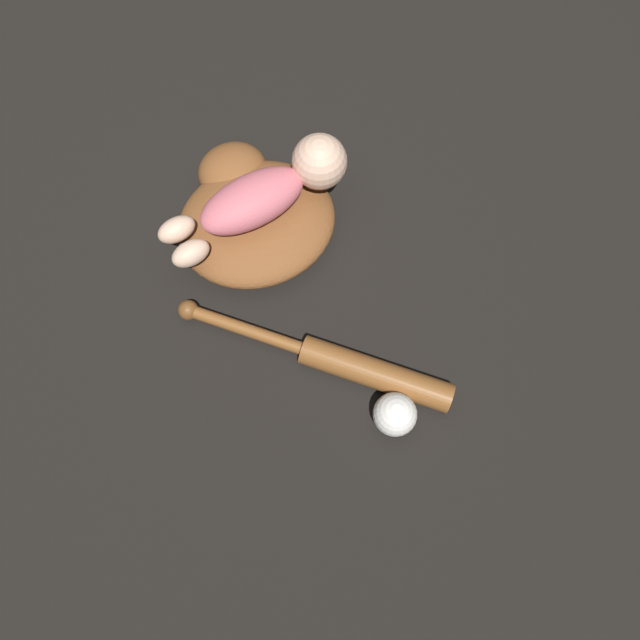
{
  "coord_description": "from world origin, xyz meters",
  "views": [
    {
      "loc": [
        -0.2,
        -0.54,
        1.13
      ],
      "look_at": [
        0.03,
        -0.21,
        0.07
      ],
      "focal_mm": 35.0,
      "sensor_mm": 36.0,
      "label": 1
    }
  ],
  "objects_px": {
    "baseball_glove": "(253,214)",
    "baseball_bat": "(347,364)",
    "baseball": "(395,414)",
    "baby_figure": "(271,190)"
  },
  "relations": [
    {
      "from": "baby_figure",
      "to": "baseball_bat",
      "type": "height_order",
      "value": "baby_figure"
    },
    {
      "from": "baseball_glove",
      "to": "baby_figure",
      "type": "bearing_deg",
      "value": -34.52
    },
    {
      "from": "baseball_glove",
      "to": "baseball_bat",
      "type": "relative_size",
      "value": 0.82
    },
    {
      "from": "baseball_bat",
      "to": "baseball",
      "type": "xyz_separation_m",
      "value": [
        0.01,
        -0.13,
        0.01
      ]
    },
    {
      "from": "baby_figure",
      "to": "baseball_bat",
      "type": "distance_m",
      "value": 0.35
    },
    {
      "from": "baseball",
      "to": "baseball_bat",
      "type": "bearing_deg",
      "value": 96.28
    },
    {
      "from": "baseball_glove",
      "to": "baseball_bat",
      "type": "height_order",
      "value": "baseball_glove"
    },
    {
      "from": "baseball_glove",
      "to": "baseball_bat",
      "type": "distance_m",
      "value": 0.36
    },
    {
      "from": "baseball_glove",
      "to": "baseball_bat",
      "type": "xyz_separation_m",
      "value": [
        -0.02,
        -0.36,
        -0.02
      ]
    },
    {
      "from": "baseball_glove",
      "to": "baby_figure",
      "type": "height_order",
      "value": "baby_figure"
    }
  ]
}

